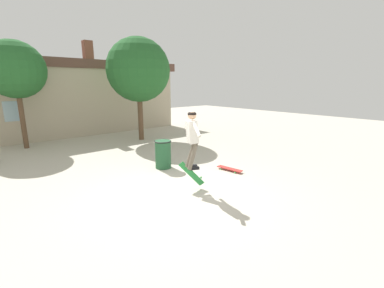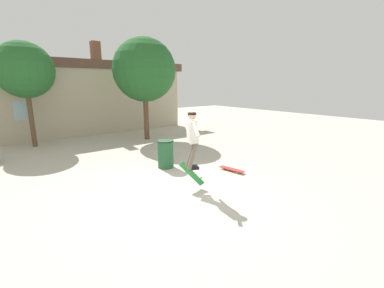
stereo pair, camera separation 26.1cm
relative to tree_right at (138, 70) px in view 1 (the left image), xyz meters
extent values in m
plane|color=beige|center=(-2.60, -6.54, -3.39)|extent=(40.00, 40.00, 0.00)
cube|color=#B7A88E|center=(-2.60, 2.91, -1.61)|extent=(12.86, 0.40, 3.54)
cube|color=brown|center=(-2.60, 2.91, 0.39)|extent=(13.51, 0.52, 0.46)
cube|color=brown|center=(-1.28, 2.91, 1.08)|extent=(0.44, 0.44, 0.92)
cube|color=#99B7C6|center=(-4.94, 2.70, -1.84)|extent=(0.70, 0.02, 0.90)
cylinder|color=brown|center=(0.00, 0.00, -2.26)|extent=(0.25, 0.25, 2.26)
sphere|color=#235B28|center=(0.00, 0.00, 0.01)|extent=(3.03, 3.03, 3.03)
cylinder|color=brown|center=(-4.74, 1.70, -2.17)|extent=(0.20, 0.20, 2.44)
sphere|color=#235B28|center=(-4.74, 1.70, -0.06)|extent=(2.36, 2.36, 2.36)
cylinder|color=#235633|center=(-1.73, -4.48, -2.92)|extent=(0.52, 0.52, 0.93)
torus|color=black|center=(-1.73, -4.48, -2.48)|extent=(0.56, 0.56, 0.04)
cube|color=silver|center=(-2.24, -6.53, -1.81)|extent=(0.39, 0.42, 0.58)
sphere|color=tan|center=(-2.24, -6.53, -1.41)|extent=(0.28, 0.28, 0.21)
ellipsoid|color=black|center=(-2.24, -6.53, -1.37)|extent=(0.29, 0.29, 0.12)
cylinder|color=#6B6051|center=(-2.20, -6.46, -2.40)|extent=(0.31, 0.29, 0.76)
cube|color=black|center=(-2.18, -6.47, -2.75)|extent=(0.28, 0.20, 0.07)
cylinder|color=#6B6051|center=(-2.27, -6.61, -2.40)|extent=(0.36, 0.17, 0.76)
cube|color=black|center=(-2.25, -6.62, -2.75)|extent=(0.28, 0.20, 0.07)
cylinder|color=silver|center=(-2.08, -6.19, -1.69)|extent=(0.28, 0.50, 0.32)
cylinder|color=silver|center=(-2.39, -6.88, -1.69)|extent=(0.28, 0.50, 0.32)
cube|color=#237F38|center=(-2.18, -6.44, -2.97)|extent=(0.46, 0.54, 0.70)
cylinder|color=green|center=(-1.99, -6.62, -3.06)|extent=(0.08, 0.06, 0.06)
cylinder|color=green|center=(-2.03, -6.46, -3.19)|extent=(0.08, 0.06, 0.06)
cylinder|color=green|center=(-2.25, -6.37, -2.71)|extent=(0.08, 0.06, 0.06)
cylinder|color=green|center=(-2.28, -6.22, -2.84)|extent=(0.08, 0.06, 0.06)
cube|color=red|center=(-0.29, -6.13, -3.31)|extent=(0.32, 0.89, 0.02)
cylinder|color=green|center=(-0.14, -6.39, -3.36)|extent=(0.02, 0.06, 0.05)
cylinder|color=green|center=(-0.36, -6.42, -3.36)|extent=(0.02, 0.06, 0.05)
cylinder|color=green|center=(-0.22, -5.85, -3.36)|extent=(0.02, 0.06, 0.05)
cylinder|color=green|center=(-0.43, -5.88, -3.36)|extent=(0.02, 0.06, 0.05)
camera|label=1|loc=(-6.36, -11.32, -0.65)|focal=24.00mm
camera|label=2|loc=(-6.15, -11.49, -0.65)|focal=24.00mm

